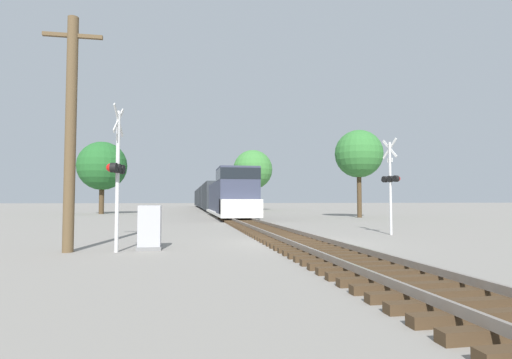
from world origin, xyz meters
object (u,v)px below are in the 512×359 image
Objects in this scene: freight_train at (209,198)px; tree_mid_background at (102,166)px; crossing_signal_far at (391,181)px; utility_pole at (71,130)px; relay_cabinet at (150,228)px; crossing_signal_near at (117,170)px; tree_far_right at (359,154)px; tree_deep_background at (253,170)px.

tree_mid_background is (-13.62, -21.03, 3.55)m from freight_train.
crossing_signal_far is 0.60× the size of utility_pole.
relay_cabinet is at bearing 94.46° from crossing_signal_far.
tree_mid_background is at bearing -158.97° from crossing_signal_near.
tree_far_right is at bearing -35.48° from crossing_signal_far.
tree_deep_background reaches higher than crossing_signal_far.
freight_train is 10.10× the size of tree_far_right.
tree_far_right is 29.10m from tree_mid_background.
crossing_signal_far reaches higher than relay_cabinet.
tree_deep_background is at bearing -47.26° from freight_train.
freight_train is 37.34m from tree_far_right.
crossing_signal_far is at bearing -110.23° from tree_far_right.
tree_mid_background is 0.88× the size of tree_deep_background.
tree_deep_background reaches higher than crossing_signal_near.
tree_deep_background is at bearing 73.93° from utility_pole.
tree_far_right is at bearing -29.18° from tree_mid_background.
crossing_signal_far is at bearing -84.15° from freight_train.
freight_train is at bearing 84.70° from relay_cabinet.
crossing_signal_near is 3.19× the size of relay_cabinet.
relay_cabinet is at bearing -128.80° from tree_far_right.
crossing_signal_far is 11.42m from relay_cabinet.
freight_train is 10.66m from tree_deep_background.
crossing_signal_near is 0.54× the size of tree_mid_background.
utility_pole is 36.08m from tree_mid_background.
tree_far_right is 28.58m from tree_deep_background.
crossing_signal_near reaches higher than relay_cabinet.
crossing_signal_far reaches higher than freight_train.
tree_mid_background is 24.55m from tree_deep_background.
tree_mid_background is (-7.41, 35.78, 3.04)m from crossing_signal_near.
tree_mid_background is at bearing 150.82° from tree_far_right.
tree_far_right reaches higher than relay_cabinet.
tree_far_right is (11.79, -35.22, 3.85)m from freight_train.
freight_train is 25.31m from tree_mid_background.
tree_deep_background is at bearing 34.54° from tree_mid_background.
freight_train is 9.74× the size of tree_mid_background.
relay_cabinet is 3.95m from utility_pole.
freight_train is 8.53× the size of tree_deep_background.
relay_cabinet is (-5.23, -56.38, -1.33)m from freight_train.
tree_mid_background is (-5.96, 35.54, 1.77)m from utility_pole.
tree_deep_background reaches higher than relay_cabinet.
tree_deep_background is (1.19, 45.45, 3.95)m from crossing_signal_far.
crossing_signal_far is (5.39, -52.58, 0.49)m from freight_train.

